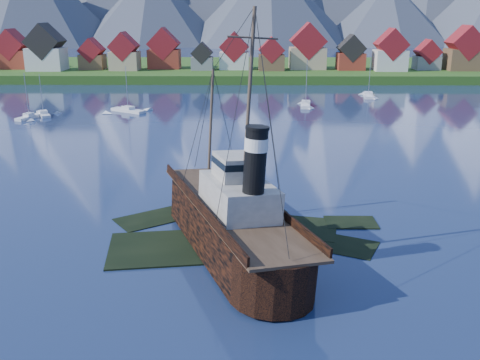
{
  "coord_description": "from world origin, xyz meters",
  "views": [
    {
      "loc": [
        2.42,
        -54.13,
        23.97
      ],
      "look_at": [
        1.78,
        6.0,
        5.0
      ],
      "focal_mm": 40.0,
      "sensor_mm": 36.0,
      "label": 1
    }
  ],
  "objects_px": {
    "tugboat_wreck": "(231,216)",
    "sailboat_d": "(306,105)",
    "sailboat_e": "(368,96)",
    "sailboat_f": "(128,111)",
    "sailboat_b": "(29,117)",
    "sailboat_c": "(44,115)"
  },
  "relations": [
    {
      "from": "sailboat_c",
      "to": "sailboat_e",
      "type": "xyz_separation_m",
      "value": [
        85.11,
        30.97,
        0.03
      ]
    },
    {
      "from": "sailboat_d",
      "to": "sailboat_f",
      "type": "relative_size",
      "value": 1.09
    },
    {
      "from": "sailboat_b",
      "to": "sailboat_c",
      "type": "bearing_deg",
      "value": 81.24
    },
    {
      "from": "sailboat_c",
      "to": "sailboat_f",
      "type": "height_order",
      "value": "sailboat_f"
    },
    {
      "from": "tugboat_wreck",
      "to": "sailboat_d",
      "type": "height_order",
      "value": "tugboat_wreck"
    },
    {
      "from": "sailboat_c",
      "to": "sailboat_f",
      "type": "xyz_separation_m",
      "value": [
        19.43,
        5.2,
        0.03
      ]
    },
    {
      "from": "sailboat_e",
      "to": "sailboat_f",
      "type": "distance_m",
      "value": 70.56
    },
    {
      "from": "sailboat_b",
      "to": "sailboat_f",
      "type": "xyz_separation_m",
      "value": [
        21.44,
        8.97,
        0.0
      ]
    },
    {
      "from": "tugboat_wreck",
      "to": "sailboat_f",
      "type": "distance_m",
      "value": 84.21
    },
    {
      "from": "tugboat_wreck",
      "to": "sailboat_c",
      "type": "bearing_deg",
      "value": 101.82
    },
    {
      "from": "tugboat_wreck",
      "to": "sailboat_e",
      "type": "height_order",
      "value": "tugboat_wreck"
    },
    {
      "from": "sailboat_c",
      "to": "sailboat_d",
      "type": "height_order",
      "value": "sailboat_d"
    },
    {
      "from": "sailboat_d",
      "to": "sailboat_e",
      "type": "bearing_deg",
      "value": 47.35
    },
    {
      "from": "sailboat_b",
      "to": "sailboat_e",
      "type": "distance_m",
      "value": 93.8
    },
    {
      "from": "sailboat_e",
      "to": "sailboat_f",
      "type": "bearing_deg",
      "value": -150.29
    },
    {
      "from": "sailboat_d",
      "to": "tugboat_wreck",
      "type": "bearing_deg",
      "value": -93.78
    },
    {
      "from": "tugboat_wreck",
      "to": "sailboat_e",
      "type": "bearing_deg",
      "value": 49.54
    },
    {
      "from": "sailboat_c",
      "to": "sailboat_e",
      "type": "distance_m",
      "value": 90.57
    },
    {
      "from": "tugboat_wreck",
      "to": "sailboat_d",
      "type": "bearing_deg",
      "value": 58.09
    },
    {
      "from": "sailboat_c",
      "to": "sailboat_d",
      "type": "bearing_deg",
      "value": -17.32
    },
    {
      "from": "sailboat_b",
      "to": "tugboat_wreck",
      "type": "bearing_deg",
      "value": -35.7
    },
    {
      "from": "sailboat_e",
      "to": "sailboat_f",
      "type": "xyz_separation_m",
      "value": [
        -65.69,
        -25.77,
        -0.0
      ]
    }
  ]
}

